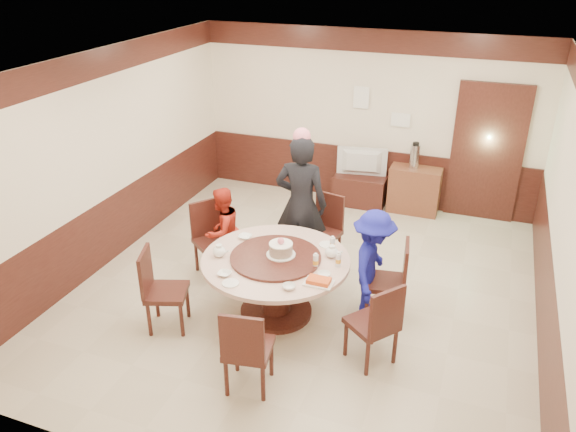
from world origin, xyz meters
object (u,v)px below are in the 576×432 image
at_px(person_standing, 301,204).
at_px(tv_stand, 360,190).
at_px(shrimp_platter, 319,282).
at_px(person_red, 222,231).
at_px(side_cabinet, 414,190).
at_px(thermos, 415,156).
at_px(television, 362,163).
at_px(person_blue, 373,265).
at_px(birthday_cake, 281,249).
at_px(banquet_table, 276,275).

height_order(person_standing, tv_stand, person_standing).
bearing_deg(shrimp_platter, person_standing, 115.93).
height_order(person_red, shrimp_platter, person_red).
relative_size(side_cabinet, thermos, 2.11).
relative_size(person_standing, shrimp_platter, 6.18).
relative_size(shrimp_platter, television, 0.37).
distance_m(person_blue, side_cabinet, 3.02).
relative_size(birthday_cake, television, 0.41).
xyz_separation_m(banquet_table, birthday_cake, (0.05, 0.05, 0.32)).
xyz_separation_m(birthday_cake, side_cabinet, (1.00, 3.35, -0.48)).
distance_m(person_standing, tv_stand, 2.37).
height_order(banquet_table, person_standing, person_standing).
xyz_separation_m(person_standing, shrimp_platter, (0.70, -1.44, -0.15)).
relative_size(birthday_cake, side_cabinet, 0.41).
height_order(shrimp_platter, side_cabinet, shrimp_platter).
bearing_deg(person_blue, banquet_table, 108.13).
relative_size(banquet_table, side_cabinet, 2.11).
height_order(birthday_cake, thermos, thermos).
xyz_separation_m(person_blue, side_cabinet, (0.02, 3.01, -0.29)).
height_order(person_standing, person_blue, person_standing).
distance_m(person_red, person_blue, 2.06).
distance_m(tv_stand, television, 0.48).
bearing_deg(tv_stand, shrimp_platter, -83.09).
relative_size(birthday_cake, tv_stand, 0.39).
bearing_deg(television, person_red, 57.66).
distance_m(person_blue, birthday_cake, 1.06).
bearing_deg(banquet_table, thermos, 73.60).
xyz_separation_m(person_standing, thermos, (1.09, 2.29, 0.01)).
bearing_deg(tv_stand, side_cabinet, 1.95).
xyz_separation_m(birthday_cake, tv_stand, (0.12, 3.32, -0.61)).
bearing_deg(banquet_table, person_standing, 94.46).
bearing_deg(shrimp_platter, person_blue, 60.04).
height_order(person_blue, television, person_blue).
bearing_deg(side_cabinet, person_red, -126.95).
bearing_deg(side_cabinet, tv_stand, -178.05).
distance_m(shrimp_platter, television, 3.73).
height_order(banquet_table, television, television).
bearing_deg(banquet_table, side_cabinet, 72.86).
bearing_deg(person_standing, tv_stand, -101.19).
height_order(person_standing, shrimp_platter, person_standing).
bearing_deg(thermos, birthday_cake, -105.89).
xyz_separation_m(banquet_table, shrimp_platter, (0.62, -0.33, 0.24)).
relative_size(banquet_table, birthday_cake, 5.08).
xyz_separation_m(television, side_cabinet, (0.88, 0.03, -0.36)).
xyz_separation_m(tv_stand, thermos, (0.83, 0.03, 0.69)).
bearing_deg(birthday_cake, shrimp_platter, -33.59).
xyz_separation_m(person_blue, birthday_cake, (-0.98, -0.34, 0.19)).
distance_m(person_standing, television, 2.28).
xyz_separation_m(side_cabinet, thermos, (-0.05, 0.00, 0.56)).
distance_m(person_red, thermos, 3.41).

